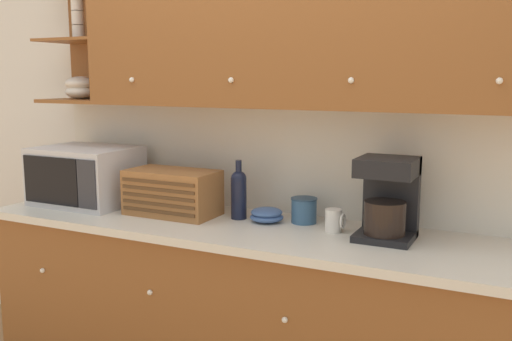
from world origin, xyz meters
TOP-DOWN VIEW (x-y plane):
  - wall_back at (0.00, 0.03)m, footprint 5.14×0.06m
  - counter_unit at (0.00, -0.32)m, footprint 2.76×0.67m
  - backsplash_panel at (0.00, -0.01)m, footprint 2.74×0.01m
  - upper_cabinets at (0.16, -0.16)m, footprint 2.74×0.34m
  - microwave at (-1.02, -0.30)m, footprint 0.54×0.41m
  - bread_box at (-0.44, -0.31)m, footprint 0.47×0.26m
  - wine_bottle at (-0.09, -0.23)m, footprint 0.08×0.08m
  - bowl_stack_on_counter at (0.06, -0.23)m, footprint 0.17×0.17m
  - storage_canister at (0.23, -0.16)m, footprint 0.13×0.13m
  - mug at (0.42, -0.26)m, footprint 0.09×0.08m
  - coffee_maker at (0.66, -0.25)m, footprint 0.25×0.24m

SIDE VIEW (x-z plane):
  - counter_unit at x=0.00m, z-range 0.00..0.93m
  - bowl_stack_on_counter at x=0.06m, z-range 0.93..1.00m
  - mug at x=0.42m, z-range 0.93..1.03m
  - storage_canister at x=0.23m, z-range 0.93..1.05m
  - bread_box at x=-0.44m, z-range 0.93..1.16m
  - wine_bottle at x=-0.09m, z-range 0.91..1.21m
  - microwave at x=-1.02m, z-range 0.93..1.25m
  - coffee_maker at x=0.66m, z-range 0.93..1.29m
  - backsplash_panel at x=0.00m, z-range 0.93..1.48m
  - wall_back at x=0.00m, z-range 0.00..2.60m
  - upper_cabinets at x=0.16m, z-range 1.48..2.21m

